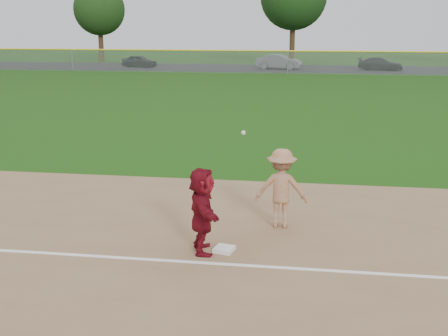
# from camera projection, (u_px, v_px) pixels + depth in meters

# --- Properties ---
(ground) EXTENTS (160.00, 160.00, 0.00)m
(ground) POSITION_uv_depth(u_px,v_px,m) (213.00, 248.00, 11.43)
(ground) COLOR #1A480D
(ground) RESTS_ON ground
(foul_line) EXTENTS (60.00, 0.10, 0.01)m
(foul_line) POSITION_uv_depth(u_px,v_px,m) (206.00, 263.00, 10.66)
(foul_line) COLOR white
(foul_line) RESTS_ON infield_dirt
(parking_asphalt) EXTENTS (120.00, 10.00, 0.01)m
(parking_asphalt) POSITION_uv_depth(u_px,v_px,m) (290.00, 69.00, 55.46)
(parking_asphalt) COLOR black
(parking_asphalt) RESTS_ON ground
(first_base) EXTENTS (0.44, 0.44, 0.08)m
(first_base) POSITION_uv_depth(u_px,v_px,m) (224.00, 249.00, 11.22)
(first_base) COLOR white
(first_base) RESTS_ON infield_dirt
(base_runner) EXTENTS (0.93, 1.69, 1.73)m
(base_runner) POSITION_uv_depth(u_px,v_px,m) (202.00, 210.00, 10.99)
(base_runner) COLOR maroon
(base_runner) RESTS_ON infield_dirt
(car_left) EXTENTS (3.79, 2.14, 1.22)m
(car_left) POSITION_uv_depth(u_px,v_px,m) (140.00, 61.00, 56.95)
(car_left) COLOR black
(car_left) RESTS_ON parking_asphalt
(car_mid) EXTENTS (4.55, 2.20, 1.44)m
(car_mid) POSITION_uv_depth(u_px,v_px,m) (279.00, 62.00, 54.40)
(car_mid) COLOR #56595E
(car_mid) RESTS_ON parking_asphalt
(car_right) EXTENTS (4.40, 2.45, 1.20)m
(car_right) POSITION_uv_depth(u_px,v_px,m) (380.00, 64.00, 53.33)
(car_right) COLOR black
(car_right) RESTS_ON parking_asphalt
(first_base_play) EXTENTS (1.38, 1.23, 2.33)m
(first_base_play) POSITION_uv_depth(u_px,v_px,m) (281.00, 188.00, 12.37)
(first_base_play) COLOR gray
(first_base_play) RESTS_ON infield_dirt
(outfield_fence) EXTENTS (110.00, 0.12, 110.00)m
(outfield_fence) POSITION_uv_depth(u_px,v_px,m) (288.00, 51.00, 49.23)
(outfield_fence) COLOR #999EA0
(outfield_fence) RESTS_ON ground
(tree_1) EXTENTS (5.80, 5.80, 8.75)m
(tree_1) POSITION_uv_depth(u_px,v_px,m) (99.00, 10.00, 63.81)
(tree_1) COLOR #3A2515
(tree_1) RESTS_ON ground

